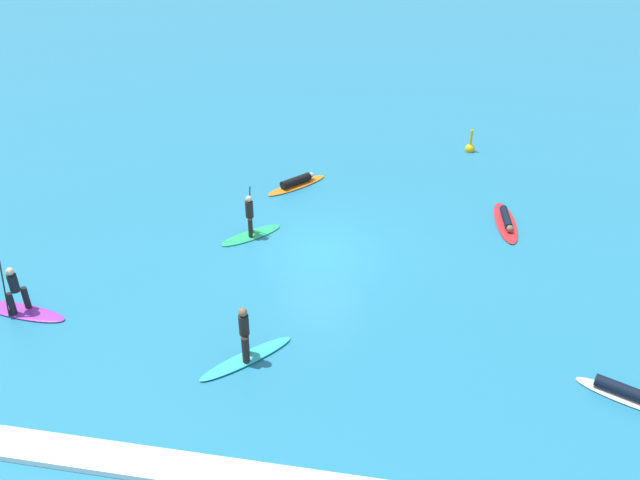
{
  "coord_description": "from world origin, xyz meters",
  "views": [
    {
      "loc": [
        3.36,
        -19.57,
        12.8
      ],
      "look_at": [
        0.0,
        0.0,
        0.5
      ],
      "focal_mm": 36.54,
      "sensor_mm": 36.0,
      "label": 1
    }
  ],
  "objects_px": {
    "surfer_on_orange_board": "(297,183)",
    "marker_buoy": "(470,148)",
    "surfer_on_white_board": "(626,393)",
    "surfer_on_teal_board": "(246,348)",
    "surfer_on_red_board": "(506,221)",
    "surfer_on_purple_board": "(19,303)",
    "surfer_on_green_board": "(250,225)"
  },
  "relations": [
    {
      "from": "surfer_on_white_board",
      "to": "surfer_on_teal_board",
      "type": "distance_m",
      "value": 10.41
    },
    {
      "from": "surfer_on_green_board",
      "to": "marker_buoy",
      "type": "relative_size",
      "value": 1.9
    },
    {
      "from": "surfer_on_purple_board",
      "to": "surfer_on_teal_board",
      "type": "relative_size",
      "value": 1.22
    },
    {
      "from": "surfer_on_orange_board",
      "to": "marker_buoy",
      "type": "distance_m",
      "value": 8.97
    },
    {
      "from": "surfer_on_purple_board",
      "to": "surfer_on_green_board",
      "type": "height_order",
      "value": "surfer_on_purple_board"
    },
    {
      "from": "surfer_on_red_board",
      "to": "surfer_on_green_board",
      "type": "relative_size",
      "value": 1.44
    },
    {
      "from": "surfer_on_green_board",
      "to": "surfer_on_orange_board",
      "type": "distance_m",
      "value": 4.44
    },
    {
      "from": "surfer_on_white_board",
      "to": "surfer_on_green_board",
      "type": "height_order",
      "value": "surfer_on_green_board"
    },
    {
      "from": "surfer_on_red_board",
      "to": "surfer_on_white_board",
      "type": "relative_size",
      "value": 1.26
    },
    {
      "from": "surfer_on_white_board",
      "to": "surfer_on_green_board",
      "type": "distance_m",
      "value": 13.65
    },
    {
      "from": "marker_buoy",
      "to": "surfer_on_purple_board",
      "type": "bearing_deg",
      "value": -133.39
    },
    {
      "from": "surfer_on_purple_board",
      "to": "surfer_on_white_board",
      "type": "relative_size",
      "value": 1.22
    },
    {
      "from": "surfer_on_white_board",
      "to": "surfer_on_green_board",
      "type": "bearing_deg",
      "value": 175.94
    },
    {
      "from": "surfer_on_white_board",
      "to": "surfer_on_orange_board",
      "type": "relative_size",
      "value": 0.96
    },
    {
      "from": "surfer_on_purple_board",
      "to": "surfer_on_orange_board",
      "type": "relative_size",
      "value": 1.18
    },
    {
      "from": "surfer_on_white_board",
      "to": "surfer_on_green_board",
      "type": "relative_size",
      "value": 1.14
    },
    {
      "from": "surfer_on_red_board",
      "to": "surfer_on_purple_board",
      "type": "height_order",
      "value": "surfer_on_purple_board"
    },
    {
      "from": "surfer_on_orange_board",
      "to": "marker_buoy",
      "type": "height_order",
      "value": "marker_buoy"
    },
    {
      "from": "surfer_on_white_board",
      "to": "marker_buoy",
      "type": "distance_m",
      "value": 16.21
    },
    {
      "from": "surfer_on_orange_board",
      "to": "marker_buoy",
      "type": "bearing_deg",
      "value": -14.83
    },
    {
      "from": "surfer_on_purple_board",
      "to": "marker_buoy",
      "type": "xyz_separation_m",
      "value": [
        14.28,
        15.11,
        -0.2
      ]
    },
    {
      "from": "surfer_on_white_board",
      "to": "surfer_on_teal_board",
      "type": "height_order",
      "value": "surfer_on_teal_board"
    },
    {
      "from": "surfer_on_red_board",
      "to": "surfer_on_white_board",
      "type": "height_order",
      "value": "surfer_on_white_board"
    },
    {
      "from": "surfer_on_red_board",
      "to": "surfer_on_teal_board",
      "type": "distance_m",
      "value": 12.17
    },
    {
      "from": "surfer_on_purple_board",
      "to": "surfer_on_white_board",
      "type": "bearing_deg",
      "value": -175.37
    },
    {
      "from": "surfer_on_white_board",
      "to": "surfer_on_purple_board",
      "type": "bearing_deg",
      "value": -158.12
    },
    {
      "from": "surfer_on_green_board",
      "to": "marker_buoy",
      "type": "height_order",
      "value": "surfer_on_green_board"
    },
    {
      "from": "surfer_on_green_board",
      "to": "surfer_on_teal_board",
      "type": "relative_size",
      "value": 0.88
    },
    {
      "from": "surfer_on_red_board",
      "to": "surfer_on_orange_board",
      "type": "bearing_deg",
      "value": -106.44
    },
    {
      "from": "surfer_on_purple_board",
      "to": "surfer_on_white_board",
      "type": "distance_m",
      "value": 18.01
    },
    {
      "from": "surfer_on_red_board",
      "to": "surfer_on_purple_board",
      "type": "bearing_deg",
      "value": -66.66
    },
    {
      "from": "surfer_on_green_board",
      "to": "surfer_on_orange_board",
      "type": "bearing_deg",
      "value": 33.29
    }
  ]
}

